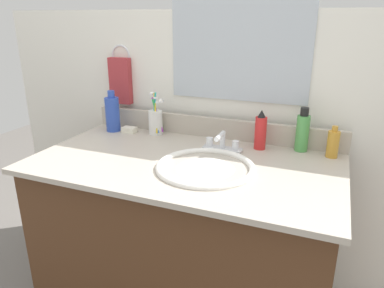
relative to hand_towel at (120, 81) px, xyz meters
The scene contains 15 objects.
vanity_cabinet 0.84m from the hand_towel, 34.57° to the right, with size 1.11×0.59×0.73m, color #4C2D19.
countertop 0.62m from the hand_towel, 34.57° to the right, with size 1.16×0.64×0.02m, color #B2A899.
backsplash 0.51m from the hand_towel, ahead, with size 1.16×0.02×0.09m, color #B2A899.
back_wall 0.58m from the hand_towel, ahead, with size 2.26×0.04×1.30m, color white.
mirror_panel 0.62m from the hand_towel, ahead, with size 0.60×0.01×0.56m, color #B2BCC6.
towel_ring 0.12m from the hand_towel, 90.00° to the left, with size 0.10×0.10×0.01m, color silver.
hand_towel is the anchor object (origin of this frame).
sink_basin 0.73m from the hand_towel, 32.84° to the right, with size 0.36×0.36×0.11m.
faucet 0.63m from the hand_towel, 17.17° to the right, with size 0.16×0.10×0.08m.
bottle_toner_green 0.89m from the hand_towel, ahead, with size 0.05×0.05×0.18m.
bottle_oil_amber 1.01m from the hand_towel, ahead, with size 0.04×0.04×0.12m.
bottle_spray_red 0.73m from the hand_towel, ahead, with size 0.05×0.05×0.16m.
bottle_shampoo_blue 0.17m from the hand_towel, 82.06° to the right, with size 0.07×0.07×0.19m.
cup_white_ceramic 0.29m from the hand_towel, 18.89° to the right, with size 0.08×0.08×0.20m.
soap_bar 0.25m from the hand_towel, 46.20° to the right, with size 0.06×0.04×0.02m, color white.
Camera 1 is at (0.50, -1.16, 1.27)m, focal length 33.59 mm.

